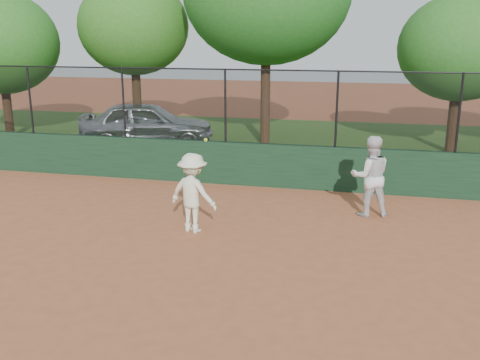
% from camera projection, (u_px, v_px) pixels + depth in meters
% --- Properties ---
extents(ground, '(80.00, 80.00, 0.00)m').
position_uv_depth(ground, '(167.00, 275.00, 9.39)').
color(ground, '#AC5A37').
rests_on(ground, ground).
extents(back_wall, '(26.00, 0.20, 1.20)m').
position_uv_depth(back_wall, '(243.00, 164.00, 14.86)').
color(back_wall, '#1A3A22').
rests_on(back_wall, ground).
extents(grass_strip, '(36.00, 12.00, 0.01)m').
position_uv_depth(grass_strip, '(278.00, 143.00, 20.65)').
color(grass_strip, '#284B17').
rests_on(grass_strip, ground).
extents(parked_car, '(5.27, 3.17, 1.68)m').
position_uv_depth(parked_car, '(147.00, 124.00, 19.96)').
color(parked_car, '#A6ABB0').
rests_on(parked_car, ground).
extents(player_second, '(1.06, 0.91, 1.88)m').
position_uv_depth(player_second, '(370.00, 176.00, 12.27)').
color(player_second, silver).
rests_on(player_second, ground).
extents(player_main, '(1.23, 0.92, 2.09)m').
position_uv_depth(player_main, '(193.00, 193.00, 11.28)').
color(player_main, '#F0EFCB').
rests_on(player_main, ground).
extents(fence_assembly, '(26.00, 0.06, 2.00)m').
position_uv_depth(fence_assembly, '(242.00, 105.00, 14.44)').
color(fence_assembly, black).
rests_on(fence_assembly, back_wall).
extents(tree_0, '(4.56, 4.14, 5.72)m').
position_uv_depth(tree_0, '(0.00, 43.00, 20.70)').
color(tree_0, '#452B18').
rests_on(tree_0, ground).
extents(tree_1, '(4.42, 4.02, 6.29)m').
position_uv_depth(tree_1, '(133.00, 27.00, 21.16)').
color(tree_1, '#442E17').
rests_on(tree_1, ground).
extents(tree_3, '(4.19, 3.81, 5.45)m').
position_uv_depth(tree_3, '(460.00, 48.00, 18.18)').
color(tree_3, '#3E2514').
rests_on(tree_3, ground).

